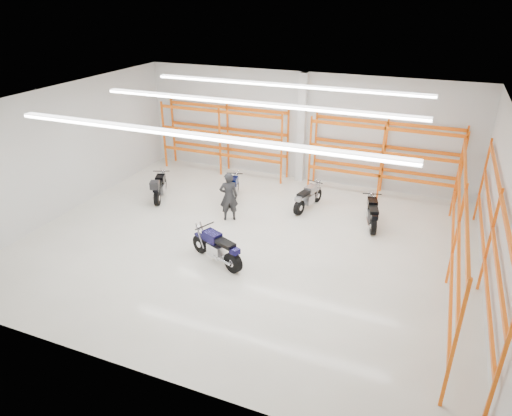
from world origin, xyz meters
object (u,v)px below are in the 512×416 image
at_px(motorcycle_back_c, 307,198).
at_px(standing_man, 229,197).
at_px(motorcycle_back_b, 232,190).
at_px(structural_column, 302,129).
at_px(motorcycle_main, 218,249).
at_px(motorcycle_back_a, 159,188).
at_px(motorcycle_back_d, 372,214).

distance_m(motorcycle_back_c, standing_man, 3.01).
xyz_separation_m(motorcycle_back_b, structural_column, (1.77, 3.08, 1.81)).
distance_m(motorcycle_back_c, structural_column, 3.44).
xyz_separation_m(motorcycle_main, structural_column, (0.27, 7.30, 1.76)).
distance_m(motorcycle_back_b, standing_man, 1.66).
distance_m(motorcycle_main, standing_man, 2.92).
relative_size(motorcycle_back_a, standing_man, 1.10).
height_order(motorcycle_back_b, standing_man, standing_man).
bearing_deg(structural_column, motorcycle_back_b, -119.92).
relative_size(motorcycle_back_c, structural_column, 0.42).
height_order(motorcycle_main, motorcycle_back_a, motorcycle_main).
height_order(motorcycle_main, motorcycle_back_b, motorcycle_main).
height_order(motorcycle_back_a, motorcycle_back_d, motorcycle_back_a).
bearing_deg(motorcycle_back_a, structural_column, 42.36).
relative_size(motorcycle_main, motorcycle_back_d, 1.03).
bearing_deg(motorcycle_back_d, standing_man, -163.43).
distance_m(motorcycle_back_d, structural_column, 5.08).
height_order(motorcycle_back_a, standing_man, standing_man).
bearing_deg(motorcycle_main, motorcycle_back_d, 47.32).
relative_size(motorcycle_back_b, motorcycle_back_d, 0.97).
relative_size(motorcycle_back_a, structural_column, 0.43).
xyz_separation_m(motorcycle_main, motorcycle_back_b, (-1.50, 4.22, -0.05)).
distance_m(motorcycle_main, motorcycle_back_d, 5.65).
bearing_deg(motorcycle_back_b, motorcycle_back_d, -0.79).
bearing_deg(motorcycle_back_b, motorcycle_main, -70.48).
bearing_deg(motorcycle_back_c, standing_man, -141.13).
bearing_deg(motorcycle_back_b, structural_column, 60.08).
bearing_deg(standing_man, motorcycle_back_a, -39.12).
bearing_deg(structural_column, motorcycle_back_c, -67.55).
xyz_separation_m(motorcycle_back_a, motorcycle_back_d, (7.98, 0.88, -0.04)).
height_order(motorcycle_main, motorcycle_back_d, motorcycle_main).
relative_size(motorcycle_back_d, structural_column, 0.43).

